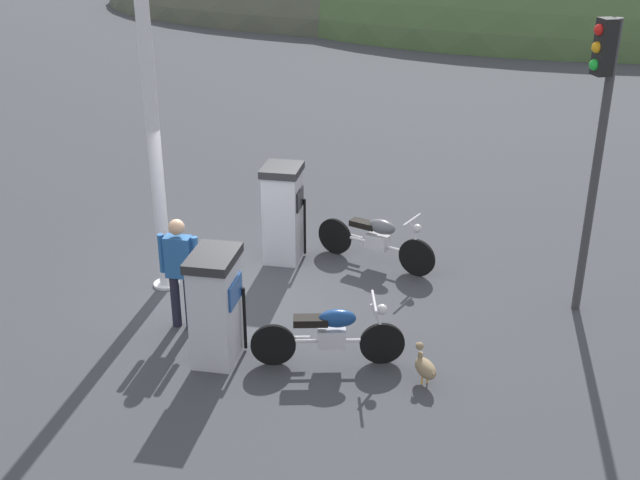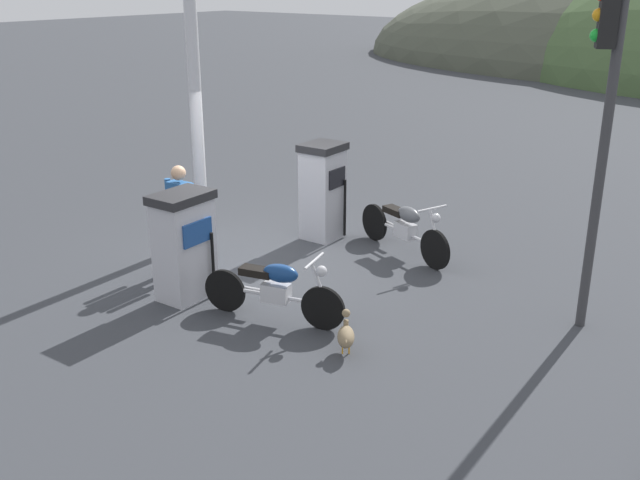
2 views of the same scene
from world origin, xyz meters
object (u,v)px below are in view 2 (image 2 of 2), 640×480
at_px(fuel_pump_far, 323,190).
at_px(attendant_person, 181,211).
at_px(fuel_pump_near, 184,245).
at_px(motorcycle_near_pump, 275,287).
at_px(wandering_duck, 346,335).
at_px(canopy_support_pole, 197,117).
at_px(motorcycle_far_pump, 405,226).
at_px(roadside_traffic_light, 603,104).

bearing_deg(fuel_pump_far, attendant_person, -107.16).
relative_size(fuel_pump_near, motorcycle_near_pump, 0.78).
distance_m(wandering_duck, canopy_support_pole, 4.91).
height_order(motorcycle_far_pump, wandering_duck, motorcycle_far_pump).
relative_size(fuel_pump_near, canopy_support_pole, 0.35).
bearing_deg(fuel_pump_near, fuel_pump_far, 90.00).
xyz_separation_m(fuel_pump_near, roadside_traffic_light, (4.58, 2.45, 2.05)).
height_order(motorcycle_near_pump, attendant_person, attendant_person).
xyz_separation_m(attendant_person, roadside_traffic_light, (5.34, 1.81, 1.89)).
bearing_deg(motorcycle_near_pump, fuel_pump_far, 116.73).
xyz_separation_m(motorcycle_near_pump, wandering_duck, (1.24, -0.16, -0.23)).
bearing_deg(motorcycle_far_pump, canopy_support_pole, -153.84).
xyz_separation_m(motorcycle_near_pump, attendant_person, (-2.22, 0.45, 0.47)).
xyz_separation_m(fuel_pump_far, roadside_traffic_light, (4.58, -0.65, 1.99)).
distance_m(motorcycle_far_pump, roadside_traffic_light, 3.93).
xyz_separation_m(motorcycle_near_pump, motorcycle_far_pump, (0.07, 3.06, 0.01)).
distance_m(attendant_person, roadside_traffic_light, 5.94).
bearing_deg(roadside_traffic_light, motorcycle_near_pump, -144.09).
bearing_deg(motorcycle_near_pump, fuel_pump_near, -172.59).
bearing_deg(fuel_pump_near, wandering_duck, 0.60).
bearing_deg(motorcycle_far_pump, fuel_pump_far, -174.45).
relative_size(motorcycle_near_pump, wandering_duck, 3.88).
relative_size(fuel_pump_near, attendant_person, 0.92).
distance_m(attendant_person, canopy_support_pole, 1.77).
xyz_separation_m(roadside_traffic_light, canopy_support_pole, (-6.09, -0.70, -0.74)).
height_order(wandering_duck, canopy_support_pole, canopy_support_pole).
bearing_deg(motorcycle_near_pump, roadside_traffic_light, 35.91).
distance_m(fuel_pump_near, wandering_duck, 2.75).
height_order(fuel_pump_near, motorcycle_near_pump, fuel_pump_near).
xyz_separation_m(wandering_duck, canopy_support_pole, (-4.22, 1.72, 1.84)).
height_order(fuel_pump_far, motorcycle_near_pump, fuel_pump_far).
distance_m(fuel_pump_near, motorcycle_far_pump, 3.60).
distance_m(motorcycle_far_pump, wandering_duck, 3.43).
bearing_deg(wandering_duck, motorcycle_near_pump, 172.55).
relative_size(attendant_person, roadside_traffic_light, 0.39).
relative_size(wandering_duck, canopy_support_pole, 0.12).
xyz_separation_m(motorcycle_far_pump, roadside_traffic_light, (3.05, -0.80, 2.35)).
bearing_deg(canopy_support_pole, fuel_pump_far, 41.67).
distance_m(fuel_pump_near, roadside_traffic_light, 5.58).
bearing_deg(motorcycle_near_pump, attendant_person, 168.60).
bearing_deg(fuel_pump_far, motorcycle_near_pump, -63.27).
height_order(fuel_pump_far, motorcycle_far_pump, fuel_pump_far).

